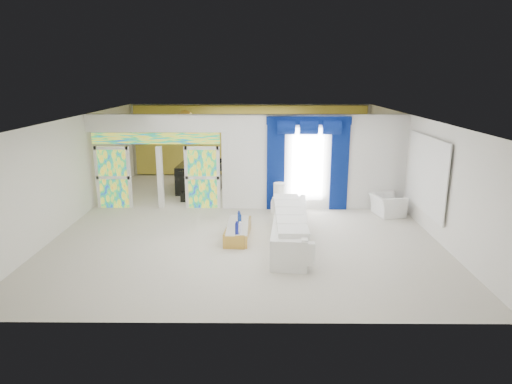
{
  "coord_description": "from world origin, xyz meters",
  "views": [
    {
      "loc": [
        0.39,
        -12.96,
        4.15
      ],
      "look_at": [
        0.3,
        -1.2,
        1.1
      ],
      "focal_mm": 31.55,
      "sensor_mm": 36.0,
      "label": 1
    }
  ],
  "objects_px": {
    "coffee_table": "(238,231)",
    "grand_piano": "(201,176)",
    "console_table": "(289,207)",
    "white_sofa": "(290,229)",
    "armchair": "(387,205)"
  },
  "relations": [
    {
      "from": "grand_piano",
      "to": "armchair",
      "type": "bearing_deg",
      "value": -24.18
    },
    {
      "from": "grand_piano",
      "to": "console_table",
      "type": "bearing_deg",
      "value": -40.15
    },
    {
      "from": "console_table",
      "to": "grand_piano",
      "type": "height_order",
      "value": "grand_piano"
    },
    {
      "from": "coffee_table",
      "to": "console_table",
      "type": "relative_size",
      "value": 1.49
    },
    {
      "from": "coffee_table",
      "to": "grand_piano",
      "type": "bearing_deg",
      "value": 107.42
    },
    {
      "from": "white_sofa",
      "to": "coffee_table",
      "type": "xyz_separation_m",
      "value": [
        -1.35,
        0.3,
        -0.18
      ]
    },
    {
      "from": "console_table",
      "to": "grand_piano",
      "type": "distance_m",
      "value": 4.26
    },
    {
      "from": "coffee_table",
      "to": "console_table",
      "type": "bearing_deg",
      "value": 57.1
    },
    {
      "from": "white_sofa",
      "to": "console_table",
      "type": "height_order",
      "value": "white_sofa"
    },
    {
      "from": "white_sofa",
      "to": "armchair",
      "type": "relative_size",
      "value": 3.88
    },
    {
      "from": "white_sofa",
      "to": "grand_piano",
      "type": "bearing_deg",
      "value": 123.24
    },
    {
      "from": "console_table",
      "to": "white_sofa",
      "type": "bearing_deg",
      "value": -92.86
    },
    {
      "from": "white_sofa",
      "to": "grand_piano",
      "type": "relative_size",
      "value": 1.91
    },
    {
      "from": "white_sofa",
      "to": "console_table",
      "type": "xyz_separation_m",
      "value": [
        0.13,
        2.59,
        -0.18
      ]
    },
    {
      "from": "coffee_table",
      "to": "armchair",
      "type": "distance_m",
      "value": 4.94
    }
  ]
}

